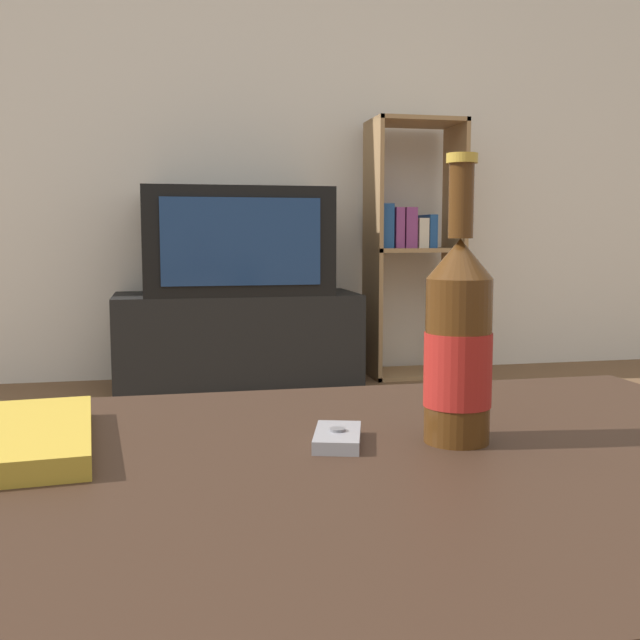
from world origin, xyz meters
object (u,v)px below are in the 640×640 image
beer_bottle (458,343)px  bookshelf (411,244)px  table_book (11,438)px  cell_phone (338,437)px  television (236,241)px  tv_stand (237,340)px

beer_bottle → bookshelf: bearing=72.0°
beer_bottle → table_book: bearing=171.5°
cell_phone → table_book: bearing=-172.5°
television → beer_bottle: bearing=-90.7°
tv_stand → television: television is taller
tv_stand → bookshelf: size_ratio=0.88×
bookshelf → cell_phone: bearing=-110.4°
television → table_book: bearing=-100.8°
beer_bottle → cell_phone: 0.16m
tv_stand → table_book: size_ratio=3.97×
bookshelf → cell_phone: bookshelf is taller
bookshelf → beer_bottle: size_ratio=4.11×
tv_stand → bookshelf: bookshelf is taller
television → beer_bottle: 2.67m
tv_stand → television: bearing=-90.0°
beer_bottle → cell_phone: size_ratio=3.02×
table_book → bookshelf: bearing=58.3°
beer_bottle → cell_phone: (-0.13, 0.02, -0.10)m
tv_stand → television: size_ratio=1.33×
bookshelf → cell_phone: size_ratio=12.40×
tv_stand → cell_phone: bearing=-93.5°
tv_stand → table_book: (-0.49, -2.61, 0.27)m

